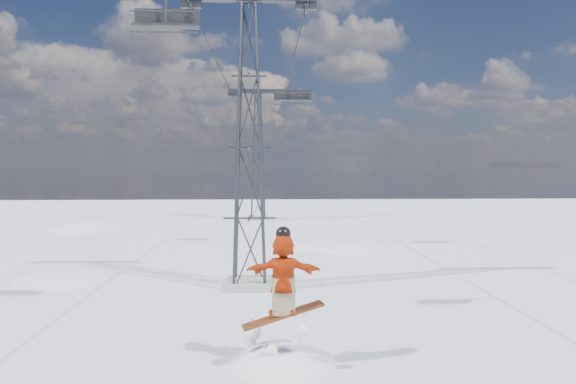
# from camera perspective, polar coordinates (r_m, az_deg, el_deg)

# --- Properties ---
(ground) EXTENTS (120.00, 120.00, 0.00)m
(ground) POSITION_cam_1_polar(r_m,az_deg,el_deg) (13.02, -9.09, -18.77)
(ground) COLOR white
(ground) RESTS_ON ground
(lift_tower_near) EXTENTS (5.20, 1.80, 11.43)m
(lift_tower_near) POSITION_cam_1_polar(r_m,az_deg,el_deg) (20.03, -4.32, 4.85)
(lift_tower_near) COLOR #999999
(lift_tower_near) RESTS_ON ground
(lift_tower_far) EXTENTS (5.20, 1.80, 11.43)m
(lift_tower_far) POSITION_cam_1_polar(r_m,az_deg,el_deg) (45.02, -3.34, 3.82)
(lift_tower_far) COLOR #999999
(lift_tower_far) RESTS_ON ground
(haul_cables) EXTENTS (4.46, 51.00, 0.06)m
(haul_cables) POSITION_cam_1_polar(r_m,az_deg,el_deg) (32.09, -3.71, 13.83)
(haul_cables) COLOR black
(haul_cables) RESTS_ON ground
(lift_chair_near) EXTENTS (1.88, 0.54, 2.33)m
(lift_chair_near) POSITION_cam_1_polar(r_m,az_deg,el_deg) (15.86, -13.35, 18.16)
(lift_chair_near) COLOR black
(lift_chair_near) RESTS_ON ground
(lift_chair_mid) EXTENTS (2.16, 0.62, 2.68)m
(lift_chair_mid) POSITION_cam_1_polar(r_m,az_deg,el_deg) (29.35, 0.58, 10.60)
(lift_chair_mid) COLOR black
(lift_chair_mid) RESTS_ON ground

